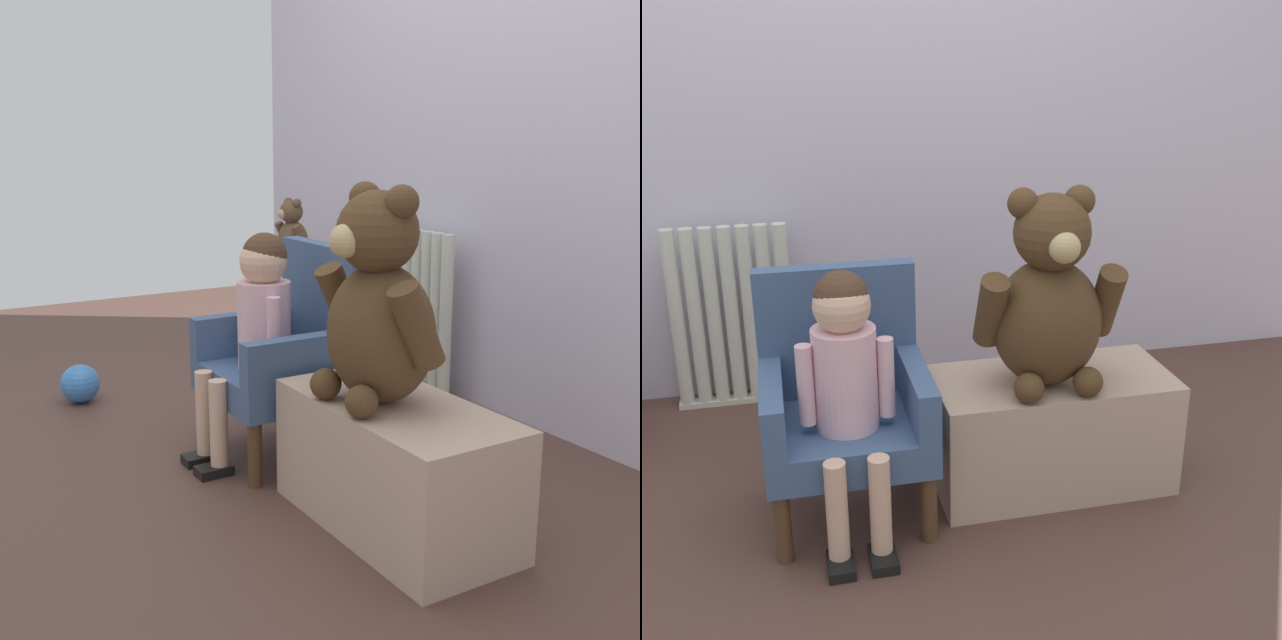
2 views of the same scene
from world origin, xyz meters
TOP-DOWN VIEW (x-y plane):
  - ground_plane at (0.00, 0.00)m, footprint 6.00×6.00m
  - back_wall at (0.00, 1.29)m, footprint 3.80×0.05m
  - radiator at (-0.46, 1.16)m, footprint 0.43×0.05m
  - small_dresser at (-1.01, 0.89)m, footprint 0.39×0.30m
  - child_armchair at (-0.14, 0.40)m, footprint 0.45×0.41m
  - child_figure at (-0.14, 0.29)m, footprint 0.25×0.35m
  - low_bench at (0.47, 0.39)m, footprint 0.70×0.35m
  - large_teddy_bear at (0.43, 0.35)m, footprint 0.41×0.29m
  - small_teddy_bear at (-1.04, 0.91)m, footprint 0.20×0.14m
  - toy_ball at (-1.00, -0.07)m, footprint 0.15×0.15m

SIDE VIEW (x-z plane):
  - ground_plane at x=0.00m, z-range 0.00..0.00m
  - toy_ball at x=-1.00m, z-range 0.00..0.15m
  - low_bench at x=0.47m, z-range 0.00..0.35m
  - small_dresser at x=-1.01m, z-range 0.00..0.48m
  - radiator at x=-0.46m, z-range 0.00..0.66m
  - child_armchair at x=-0.14m, z-range -0.01..0.68m
  - child_figure at x=-0.14m, z-range 0.11..0.85m
  - large_teddy_bear at x=0.43m, z-range 0.31..0.88m
  - small_teddy_bear at x=-1.04m, z-range 0.47..0.75m
  - back_wall at x=0.00m, z-range 0.00..2.40m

